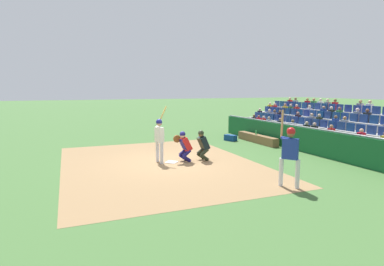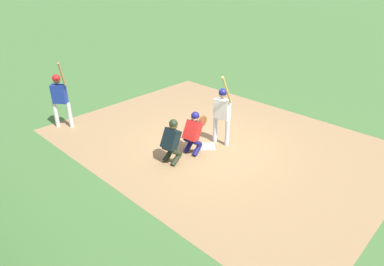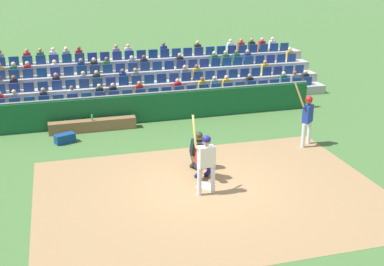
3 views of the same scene
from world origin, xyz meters
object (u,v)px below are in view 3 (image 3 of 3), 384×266
(catcher_crouching, at_px, (203,157))
(equipment_duffel_bag, at_px, (65,138))
(batter_at_plate, at_px, (206,158))
(on_deck_batter, at_px, (307,115))
(dugout_bench, at_px, (93,125))
(home_plate_umpire, at_px, (198,148))
(water_bottle_on_bench, at_px, (92,118))
(home_plate_marker, at_px, (206,186))

(catcher_crouching, relative_size, equipment_duffel_bag, 1.80)
(batter_at_plate, relative_size, on_deck_batter, 0.98)
(equipment_duffel_bag, bearing_deg, dugout_bench, -156.79)
(batter_at_plate, bearing_deg, dugout_bench, -68.48)
(home_plate_umpire, bearing_deg, catcher_crouching, 84.52)
(dugout_bench, relative_size, water_bottle_on_bench, 14.29)
(on_deck_batter, bearing_deg, water_bottle_on_bench, -27.24)
(home_plate_marker, relative_size, catcher_crouching, 0.35)
(catcher_crouching, bearing_deg, water_bottle_on_bench, -62.66)
(home_plate_umpire, height_order, dugout_bench, home_plate_umpire)
(batter_at_plate, distance_m, catcher_crouching, 1.06)
(home_plate_marker, xyz_separation_m, equipment_duffel_bag, (3.77, -4.88, 0.15))
(dugout_bench, bearing_deg, water_bottle_on_bench, 75.60)
(water_bottle_on_bench, bearing_deg, batter_at_plate, 111.85)
(home_plate_umpire, distance_m, water_bottle_on_bench, 5.37)
(home_plate_marker, distance_m, water_bottle_on_bench, 6.47)
(equipment_duffel_bag, bearing_deg, batter_at_plate, 103.74)
(catcher_crouching, xyz_separation_m, on_deck_batter, (-4.33, -1.69, 0.43))
(catcher_crouching, bearing_deg, batter_at_plate, 76.26)
(batter_at_plate, relative_size, dugout_bench, 0.68)
(home_plate_umpire, height_order, water_bottle_on_bench, home_plate_umpire)
(batter_at_plate, xyz_separation_m, water_bottle_on_bench, (2.53, -6.31, -0.55))
(catcher_crouching, height_order, equipment_duffel_bag, catcher_crouching)
(home_plate_umpire, xyz_separation_m, dugout_bench, (2.82, -4.62, -0.48))
(dugout_bench, distance_m, equipment_duffel_bag, 1.52)
(dugout_bench, height_order, on_deck_batter, on_deck_batter)
(equipment_duffel_bag, height_order, on_deck_batter, on_deck_batter)
(water_bottle_on_bench, height_order, on_deck_batter, on_deck_batter)
(home_plate_umpire, bearing_deg, dugout_bench, -58.56)
(home_plate_marker, height_order, dugout_bench, dugout_bench)
(catcher_crouching, distance_m, dugout_bench, 6.09)
(batter_at_plate, height_order, water_bottle_on_bench, batter_at_plate)
(catcher_crouching, relative_size, water_bottle_on_bench, 5.49)
(batter_at_plate, bearing_deg, home_plate_marker, -109.56)
(home_plate_marker, distance_m, on_deck_batter, 5.06)
(home_plate_marker, distance_m, equipment_duffel_bag, 6.17)
(water_bottle_on_bench, distance_m, equipment_duffel_bag, 1.52)
(dugout_bench, relative_size, equipment_duffel_bag, 4.70)
(catcher_crouching, height_order, water_bottle_on_bench, catcher_crouching)
(home_plate_marker, bearing_deg, dugout_bench, -65.74)
(on_deck_batter, bearing_deg, home_plate_marker, 26.63)
(water_bottle_on_bench, bearing_deg, dugout_bench, -104.40)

